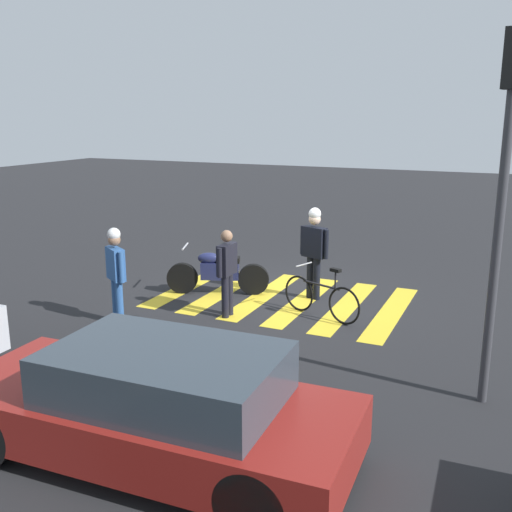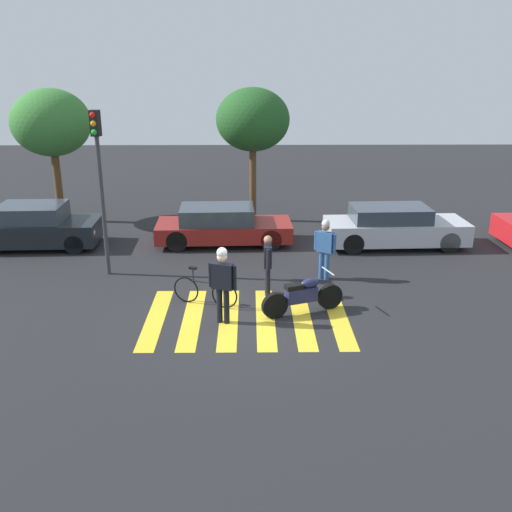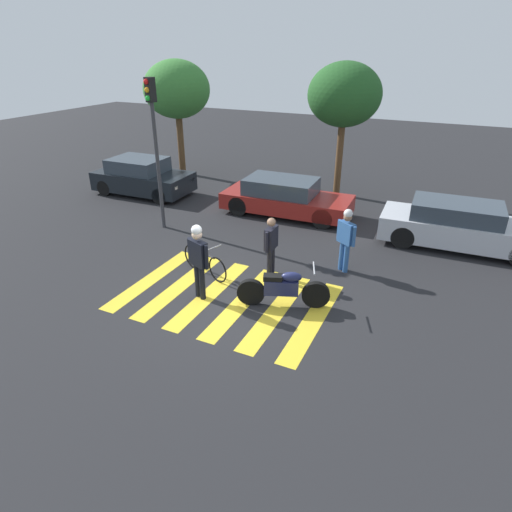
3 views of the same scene
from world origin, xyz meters
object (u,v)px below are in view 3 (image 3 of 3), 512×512
object	(u,v)px
leaning_bicycle	(204,262)
officer_on_foot	(198,256)
police_motorcycle	(283,288)
officer_by_motorcycle	(271,244)
car_maroon_wagon	(285,197)
pedestrian_bystander	(346,236)
traffic_light_pole	(154,133)
car_silver_sedan	(460,226)
car_black_suv	(142,177)

from	to	relation	value
leaning_bicycle	officer_on_foot	size ratio (longest dim) A/B	0.88
police_motorcycle	officer_by_motorcycle	xyz separation A→B (m)	(-0.84, 1.20, 0.49)
leaning_bicycle	officer_on_foot	xyz separation A→B (m)	(0.52, -1.05, 0.74)
officer_on_foot	car_maroon_wagon	world-z (taller)	officer_on_foot
pedestrian_bystander	traffic_light_pole	xyz separation A→B (m)	(-6.33, 0.46, 2.11)
pedestrian_bystander	car_silver_sedan	world-z (taller)	pedestrian_bystander
car_maroon_wagon	traffic_light_pole	bearing A→B (deg)	-137.87
officer_on_foot	pedestrian_bystander	distance (m)	4.00
car_maroon_wagon	traffic_light_pole	size ratio (longest dim) A/B	0.98
officer_on_foot	car_black_suv	world-z (taller)	officer_on_foot
car_black_suv	pedestrian_bystander	bearing A→B (deg)	-18.68
officer_on_foot	officer_by_motorcycle	distance (m)	2.06
leaning_bicycle	officer_on_foot	world-z (taller)	officer_on_foot
officer_by_motorcycle	car_black_suv	size ratio (longest dim) A/B	0.42
pedestrian_bystander	officer_on_foot	bearing A→B (deg)	-134.16
leaning_bicycle	traffic_light_pole	world-z (taller)	traffic_light_pole
leaning_bicycle	officer_by_motorcycle	size ratio (longest dim) A/B	1.01
police_motorcycle	traffic_light_pole	world-z (taller)	traffic_light_pole
leaning_bicycle	officer_by_motorcycle	world-z (taller)	officer_by_motorcycle
car_maroon_wagon	traffic_light_pole	xyz separation A→B (m)	(-3.24, -2.93, 2.51)
pedestrian_bystander	traffic_light_pole	world-z (taller)	traffic_light_pole
officer_by_motorcycle	traffic_light_pole	distance (m)	5.40
traffic_light_pole	car_silver_sedan	bearing A→B (deg)	15.80
police_motorcycle	traffic_light_pole	xyz separation A→B (m)	(-5.50, 2.81, 2.68)
police_motorcycle	officer_on_foot	xyz separation A→B (m)	(-1.96, -0.52, 0.66)
officer_on_foot	pedestrian_bystander	xyz separation A→B (m)	(2.79, 2.87, -0.10)
car_silver_sedan	traffic_light_pole	world-z (taller)	traffic_light_pole
officer_on_foot	pedestrian_bystander	world-z (taller)	officer_on_foot
leaning_bicycle	pedestrian_bystander	distance (m)	3.83
police_motorcycle	leaning_bicycle	bearing A→B (deg)	167.92
pedestrian_bystander	car_black_suv	distance (m)	9.81
officer_on_foot	car_black_suv	size ratio (longest dim) A/B	0.48
police_motorcycle	car_black_suv	world-z (taller)	car_black_suv
leaning_bicycle	police_motorcycle	bearing A→B (deg)	-12.08
car_silver_sedan	traffic_light_pole	xyz separation A→B (m)	(-9.07, -2.57, 2.47)
police_motorcycle	officer_by_motorcycle	size ratio (longest dim) A/B	1.25
police_motorcycle	leaning_bicycle	xyz separation A→B (m)	(-2.47, 0.53, -0.08)
pedestrian_bystander	traffic_light_pole	bearing A→B (deg)	175.85
officer_by_motorcycle	car_silver_sedan	size ratio (longest dim) A/B	0.35
traffic_light_pole	officer_on_foot	bearing A→B (deg)	-43.20
pedestrian_bystander	officer_by_motorcycle	bearing A→B (deg)	-145.31
police_motorcycle	traffic_light_pole	distance (m)	6.73
leaning_bicycle	car_maroon_wagon	world-z (taller)	car_maroon_wagon
car_silver_sedan	car_maroon_wagon	bearing A→B (deg)	176.41
car_black_suv	car_maroon_wagon	world-z (taller)	car_black_suv
pedestrian_bystander	car_black_suv	world-z (taller)	pedestrian_bystander
car_maroon_wagon	traffic_light_pole	world-z (taller)	traffic_light_pole
officer_on_foot	leaning_bicycle	bearing A→B (deg)	116.24
car_maroon_wagon	car_black_suv	bearing A→B (deg)	-177.67
leaning_bicycle	car_silver_sedan	world-z (taller)	car_silver_sedan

